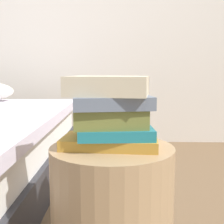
# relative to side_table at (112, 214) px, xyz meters

# --- Properties ---
(wall_back) EXTENTS (7.00, 0.08, 2.60)m
(wall_back) POSITION_rel_side_table_xyz_m (0.00, 2.00, 1.07)
(wall_back) COLOR silver
(wall_back) RESTS_ON ground_plane
(side_table) EXTENTS (0.40, 0.40, 0.46)m
(side_table) POSITION_rel_side_table_xyz_m (0.00, 0.00, 0.00)
(side_table) COLOR tan
(side_table) RESTS_ON ground_plane
(book_ochre) EXTENTS (0.31, 0.18, 0.03)m
(book_ochre) POSITION_rel_side_table_xyz_m (-0.01, 0.00, 0.25)
(book_ochre) COLOR #B7842D
(book_ochre) RESTS_ON side_table
(book_teal) EXTENTS (0.24, 0.18, 0.03)m
(book_teal) POSITION_rel_side_table_xyz_m (0.01, -0.01, 0.28)
(book_teal) COLOR #1E727F
(book_teal) RESTS_ON book_ochre
(book_olive) EXTENTS (0.24, 0.19, 0.06)m
(book_olive) POSITION_rel_side_table_xyz_m (-0.01, -0.00, 0.33)
(book_olive) COLOR olive
(book_olive) RESTS_ON book_teal
(book_slate) EXTENTS (0.26, 0.20, 0.04)m
(book_slate) POSITION_rel_side_table_xyz_m (0.00, -0.01, 0.37)
(book_slate) COLOR slate
(book_slate) RESTS_ON book_olive
(book_cream) EXTENTS (0.27, 0.22, 0.06)m
(book_cream) POSITION_rel_side_table_xyz_m (-0.01, 0.01, 0.42)
(book_cream) COLOR beige
(book_cream) RESTS_ON book_slate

